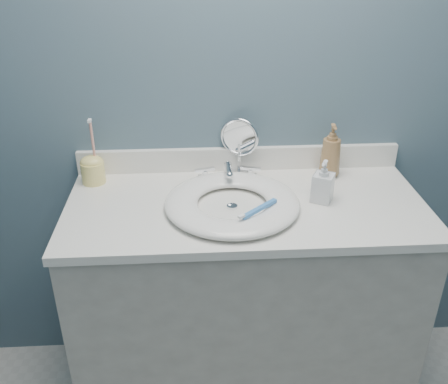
{
  "coord_description": "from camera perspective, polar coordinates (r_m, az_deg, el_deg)",
  "views": [
    {
      "loc": [
        -0.17,
        -0.49,
        1.71
      ],
      "look_at": [
        -0.08,
        0.94,
        0.94
      ],
      "focal_mm": 40.0,
      "sensor_mm": 36.0,
      "label": 1
    }
  ],
  "objects": [
    {
      "name": "backsplash",
      "position": [
        1.91,
        1.76,
        3.81
      ],
      "size": [
        1.22,
        0.02,
        0.09
      ],
      "primitive_type": "cube",
      "color": "white",
      "rests_on": "countertop"
    },
    {
      "name": "soap_bottle_clear",
      "position": [
        1.71,
        11.27,
        1.21
      ],
      "size": [
        0.09,
        0.09,
        0.15
      ],
      "primitive_type": "imported",
      "rotation": [
        0.0,
        0.0,
        -0.48
      ],
      "color": "silver",
      "rests_on": "countertop"
    },
    {
      "name": "toothbrush_holder",
      "position": [
        1.87,
        -14.77,
        2.63
      ],
      "size": [
        0.09,
        0.09,
        0.24
      ],
      "rotation": [
        0.0,
        0.0,
        0.17
      ],
      "color": "#F7E47B",
      "rests_on": "countertop"
    },
    {
      "name": "vanity_cabinet",
      "position": [
        1.96,
        2.25,
        -12.92
      ],
      "size": [
        1.2,
        0.55,
        0.85
      ],
      "primitive_type": "cube",
      "color": "#B9B5AA",
      "rests_on": "ground"
    },
    {
      "name": "back_wall",
      "position": [
        1.82,
        1.85,
        11.86
      ],
      "size": [
        2.2,
        0.02,
        2.4
      ],
      "primitive_type": "cube",
      "color": "slate",
      "rests_on": "ground"
    },
    {
      "name": "countertop",
      "position": [
        1.7,
        2.53,
        -1.67
      ],
      "size": [
        1.22,
        0.57,
        0.03
      ],
      "primitive_type": "cube",
      "color": "white",
      "rests_on": "vanity_cabinet"
    },
    {
      "name": "soap_bottle_amber",
      "position": [
        1.88,
        12.14,
        4.62
      ],
      "size": [
        0.08,
        0.08,
        0.2
      ],
      "primitive_type": "imported",
      "rotation": [
        0.0,
        0.0,
        -0.08
      ],
      "color": "olive",
      "rests_on": "countertop"
    },
    {
      "name": "toothbrush_lying",
      "position": [
        1.57,
        3.93,
        -2.01
      ],
      "size": [
        0.14,
        0.13,
        0.02
      ],
      "rotation": [
        0.0,
        0.0,
        0.73
      ],
      "color": "#3980CD",
      "rests_on": "basin"
    },
    {
      "name": "drain",
      "position": [
        1.66,
        0.93,
        -1.67
      ],
      "size": [
        0.04,
        0.04,
        0.01
      ],
      "primitive_type": "cylinder",
      "color": "silver",
      "rests_on": "countertop"
    },
    {
      "name": "basin",
      "position": [
        1.66,
        0.94,
        -1.22
      ],
      "size": [
        0.45,
        0.45,
        0.04
      ],
      "primitive_type": null,
      "color": "white",
      "rests_on": "countertop"
    },
    {
      "name": "faucet",
      "position": [
        1.83,
        0.46,
        2.04
      ],
      "size": [
        0.25,
        0.13,
        0.07
      ],
      "color": "silver",
      "rests_on": "countertop"
    },
    {
      "name": "makeup_mirror",
      "position": [
        1.86,
        1.76,
        5.58
      ],
      "size": [
        0.14,
        0.08,
        0.22
      ],
      "rotation": [
        0.0,
        0.0,
        -0.38
      ],
      "color": "silver",
      "rests_on": "countertop"
    }
  ]
}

